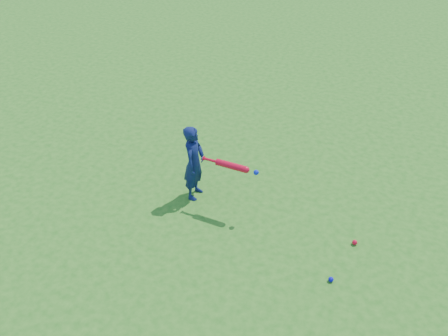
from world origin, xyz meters
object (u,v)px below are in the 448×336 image
Objects in this scene: child at (194,163)px; bat_swing at (234,166)px; ground_ball_red at (355,242)px; ground_ball_blue at (331,279)px.

child is 0.70m from bat_swing.
ground_ball_blue is at bearing -103.29° from ground_ball_red.
child is 18.22× the size of ground_ball_blue.
bat_swing is (-1.65, 0.94, 0.75)m from ground_ball_blue.
child is 2.62m from ground_ball_blue.
child is at bearing 175.36° from bat_swing.
bat_swing is at bearing 175.40° from ground_ball_red.
ground_ball_red is (2.51, -0.27, -0.58)m from child.
bat_swing reaches higher than ground_ball_red.
ground_ball_red is 1.99m from bat_swing.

